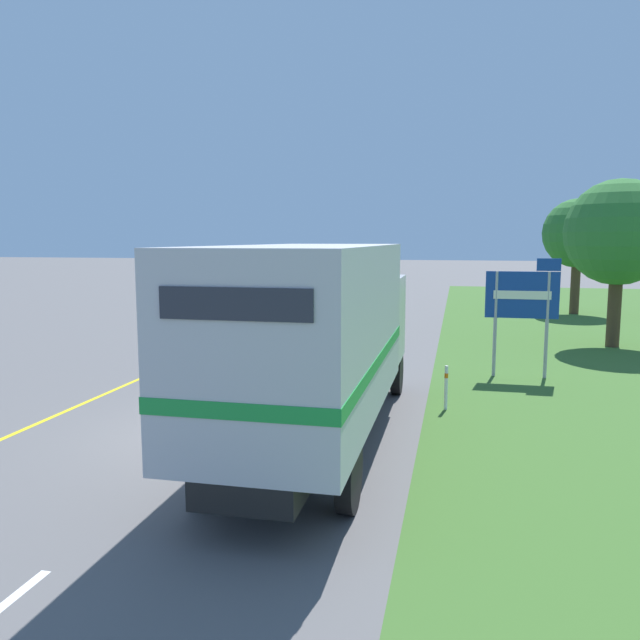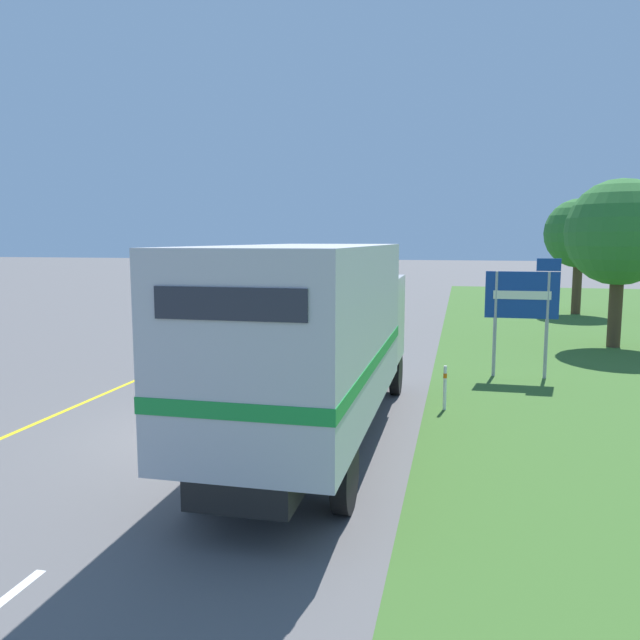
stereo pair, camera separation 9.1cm
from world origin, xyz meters
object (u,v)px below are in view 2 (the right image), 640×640
at_px(horse_trailer_truck, 316,334).
at_px(delineator_post, 445,387).
at_px(lead_car_white, 311,302).
at_px(roadside_tree_mid, 580,234).
at_px(highway_sign, 523,300).
at_px(roadside_tree_near, 620,233).

relative_size(horse_trailer_truck, delineator_post, 9.22).
height_order(horse_trailer_truck, delineator_post, horse_trailer_truck).
xyz_separation_m(lead_car_white, roadside_tree_mid, (11.63, 6.70, 2.89)).
distance_m(horse_trailer_truck, highway_sign, 7.60).
height_order(highway_sign, roadside_tree_near, roadside_tree_near).
distance_m(roadside_tree_mid, delineator_post, 20.08).
relative_size(highway_sign, delineator_post, 3.28).
xyz_separation_m(roadside_tree_near, roadside_tree_mid, (0.42, 9.73, 0.06)).
bearing_deg(highway_sign, delineator_post, -116.85).
bearing_deg(delineator_post, highway_sign, 63.15).
xyz_separation_m(horse_trailer_truck, roadside_tree_near, (7.48, 12.02, 1.84)).
xyz_separation_m(horse_trailer_truck, roadside_tree_mid, (7.89, 21.75, 1.89)).
bearing_deg(roadside_tree_mid, roadside_tree_near, -92.44).
height_order(lead_car_white, roadside_tree_near, roadside_tree_near).
distance_m(roadside_tree_near, delineator_post, 11.15).
distance_m(lead_car_white, roadside_tree_mid, 13.73).
relative_size(lead_car_white, highway_sign, 1.26).
bearing_deg(lead_car_white, delineator_post, -64.32).
xyz_separation_m(roadside_tree_mid, delineator_post, (-5.74, -18.95, -3.36)).
bearing_deg(horse_trailer_truck, delineator_post, 52.52).
relative_size(horse_trailer_truck, lead_car_white, 2.23).
distance_m(horse_trailer_truck, lead_car_white, 15.54).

